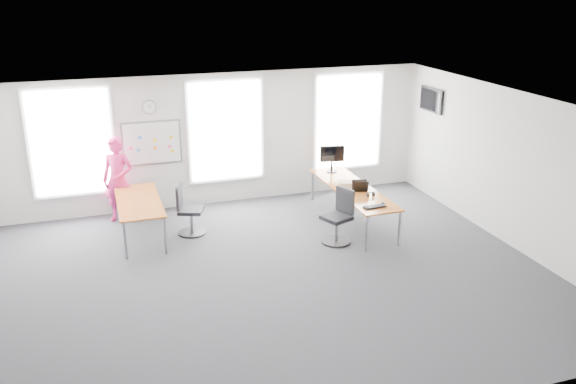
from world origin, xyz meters
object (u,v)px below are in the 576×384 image
object	(u,v)px
desk_left	(139,203)
keyboard	(375,207)
chair_left	(188,212)
headphones	(370,194)
monitor	(332,156)
chair_right	(339,219)
person	(118,180)
desk_right	(353,190)

from	to	relation	value
desk_left	keyboard	world-z (taller)	desk_left
chair_left	headphones	distance (m)	3.73
keyboard	monitor	bearing A→B (deg)	83.09
chair_right	monitor	bearing A→B (deg)	139.91
chair_left	person	world-z (taller)	person
chair_left	chair_right	bearing A→B (deg)	-95.19
chair_left	desk_right	bearing A→B (deg)	-76.18
person	keyboard	bearing A→B (deg)	-6.67
desk_left	person	distance (m)	1.08
keyboard	headphones	bearing A→B (deg)	66.64
chair_right	monitor	distance (m)	2.30
desk_right	keyboard	size ratio (longest dim) A/B	6.70
desk_left	keyboard	bearing A→B (deg)	-22.31
person	headphones	bearing A→B (deg)	0.01
desk_left	headphones	bearing A→B (deg)	-14.52
desk_right	desk_left	bearing A→B (deg)	172.56
person	headphones	world-z (taller)	person
chair_left	keyboard	xyz separation A→B (m)	(3.38, -1.61, 0.30)
chair_left	monitor	bearing A→B (deg)	-56.93
person	desk_right	bearing A→B (deg)	5.69
desk_left	keyboard	xyz separation A→B (m)	(4.33, -1.78, 0.05)
chair_left	monitor	xyz separation A→B (m)	(3.45, 0.76, 0.66)
person	monitor	world-z (taller)	person
chair_right	keyboard	size ratio (longest dim) A/B	2.37
desk_right	headphones	xyz separation A→B (m)	(0.13, -0.60, 0.09)
chair_right	keyboard	bearing A→B (deg)	44.21
person	headphones	size ratio (longest dim) A/B	11.13
keyboard	monitor	world-z (taller)	monitor
chair_right	desk_left	bearing A→B (deg)	-133.73
desk_right	headphones	size ratio (longest dim) A/B	18.63
desk_right	monitor	xyz separation A→B (m)	(-0.00, 1.17, 0.42)
person	desk_left	bearing A→B (deg)	-48.29
chair_right	chair_left	size ratio (longest dim) A/B	1.03
desk_left	keyboard	distance (m)	4.68
desk_right	keyboard	bearing A→B (deg)	-93.29
desk_right	keyboard	distance (m)	1.20
desk_left	headphones	xyz separation A→B (m)	(4.52, -1.17, 0.08)
desk_right	person	xyz separation A→B (m)	(-4.71, 1.59, 0.22)
person	keyboard	xyz separation A→B (m)	(4.65, -2.79, -0.16)
monitor	chair_right	bearing A→B (deg)	-99.20
person	monitor	distance (m)	4.74
desk_left	person	bearing A→B (deg)	107.39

